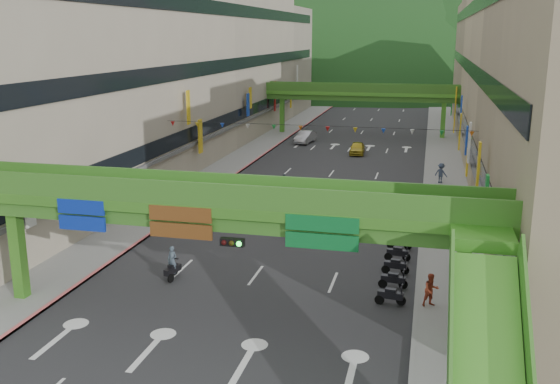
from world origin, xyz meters
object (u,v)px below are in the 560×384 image
Objects in this scene: overpass_near at (235,223)px; pedestrian_red at (431,293)px; car_silver at (305,137)px; scooter_rider_near at (172,264)px; car_yellow at (357,148)px; scooter_rider_mid at (293,222)px.

pedestrian_red is at bearing 26.48° from overpass_near.
overpass_near reaches higher than car_silver.
scooter_rider_near is 14.25m from pedestrian_red.
overpass_near is at bearing -93.56° from car_yellow.
overpass_near is 16.38× the size of pedestrian_red.
overpass_near is at bearing -88.72° from scooter_rider_mid.
car_silver is at bearing 97.74° from overpass_near.
scooter_rider_near is at bearing 136.75° from overpass_near.
scooter_rider_mid is at bearing 105.03° from pedestrian_red.
car_silver is at bearing 137.12° from car_yellow.
car_yellow is at bearing 72.70° from pedestrian_red.
overpass_near is 5.97× the size of car_silver.
overpass_near is 14.48× the size of scooter_rider_near.
scooter_rider_mid reaches higher than car_silver.
car_silver is at bearing 79.56° from pedestrian_red.
scooter_rider_near is at bearing -81.04° from car_silver.
car_yellow is (0.32, 45.69, -4.51)m from overpass_near.
scooter_rider_mid is (-0.31, 13.91, -4.07)m from overpass_near.
scooter_rider_mid is at bearing -94.30° from car_yellow.
car_yellow is (5.70, 40.64, -0.19)m from scooter_rider_near.
pedestrian_red is at bearing -64.53° from car_silver.
car_yellow is (7.37, -6.12, -0.07)m from car_silver.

